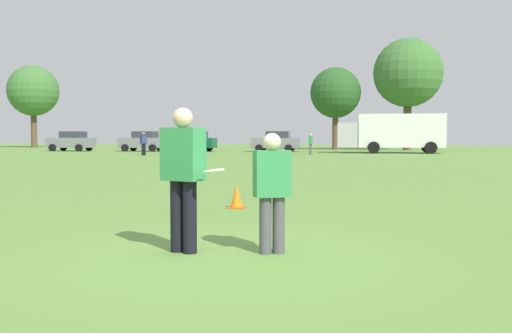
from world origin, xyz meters
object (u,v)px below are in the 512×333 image
object	(u,v)px
player_defender	(272,186)
bystander_far_jogger	(311,143)
player_thrower	(183,171)
parked_car_mid_left	(143,141)
parked_car_center	(193,141)
parked_car_mid_right	(276,141)
traffic_cone	(237,197)
box_truck	(393,132)
parked_car_near_left	(71,141)
frisbee	(213,171)
bystander_sideline_watcher	(144,142)

from	to	relation	value
player_defender	bystander_far_jogger	world-z (taller)	bystander_far_jogger
player_thrower	parked_car_mid_left	size ratio (longest dim) A/B	0.42
parked_car_center	parked_car_mid_right	distance (m)	7.51
player_thrower	traffic_cone	size ratio (longest dim) A/B	3.73
parked_car_center	bystander_far_jogger	world-z (taller)	parked_car_center
player_thrower	box_truck	world-z (taller)	box_truck
parked_car_mid_left	box_truck	world-z (taller)	box_truck
player_defender	parked_car_center	distance (m)	46.11
player_thrower	parked_car_mid_left	xyz separation A→B (m)	(-20.76, 42.38, -0.09)
player_thrower	player_defender	size ratio (longest dim) A/B	1.21
player_thrower	parked_car_center	xyz separation A→B (m)	(-16.15, 42.99, -0.09)
parked_car_center	player_defender	bearing A→B (deg)	-68.07
parked_car_near_left	parked_car_mid_right	world-z (taller)	same
player_defender	player_thrower	bearing A→B (deg)	-168.90
parked_car_mid_left	parked_car_mid_right	bearing A→B (deg)	7.88
bystander_far_jogger	traffic_cone	bearing A→B (deg)	-83.27
parked_car_near_left	box_truck	size ratio (longest dim) A/B	0.50
parked_car_mid_left	box_truck	distance (m)	22.26
player_defender	box_truck	bearing A→B (deg)	89.44
parked_car_mid_left	bystander_far_jogger	size ratio (longest dim) A/B	2.72
traffic_cone	parked_car_mid_left	xyz separation A→B (m)	(-20.14, 37.98, 0.69)
frisbee	bystander_sideline_watcher	size ratio (longest dim) A/B	0.16
player_thrower	box_truck	bearing A→B (deg)	87.99
player_defender	bystander_far_jogger	distance (m)	37.56
frisbee	parked_car_mid_right	xyz separation A→B (m)	(-9.15, 44.22, -0.11)
parked_car_mid_left	player_defender	bearing A→B (deg)	-62.63
player_defender	bystander_far_jogger	size ratio (longest dim) A/B	0.93
player_defender	traffic_cone	world-z (taller)	player_defender
parked_car_center	box_truck	size ratio (longest dim) A/B	0.50
parked_car_mid_right	box_truck	world-z (taller)	box_truck
parked_car_mid_right	parked_car_mid_left	bearing A→B (deg)	-172.12
frisbee	parked_car_mid_right	bearing A→B (deg)	101.70
frisbee	box_truck	size ratio (longest dim) A/B	0.03
parked_car_mid_right	bystander_far_jogger	bearing A→B (deg)	-57.83
bystander_far_jogger	parked_car_mid_left	bearing A→B (deg)	162.84
frisbee	bystander_sideline_watcher	distance (m)	36.32
box_truck	bystander_far_jogger	world-z (taller)	box_truck
parked_car_mid_left	box_truck	bearing A→B (deg)	0.08
parked_car_near_left	traffic_cone	bearing A→B (deg)	-53.97
player_thrower	parked_car_mid_right	xyz separation A→B (m)	(-8.71, 44.04, -0.09)
player_defender	frisbee	bearing A→B (deg)	-148.54
bystander_far_jogger	bystander_sideline_watcher	bearing A→B (deg)	-155.91
player_thrower	bystander_sideline_watcher	distance (m)	35.97
player_defender	parked_car_mid_left	xyz separation A→B (m)	(-21.83, 42.17, 0.09)
box_truck	bystander_sideline_watcher	bearing A→B (deg)	-149.73
frisbee	parked_car_near_left	distance (m)	50.09
parked_car_mid_right	frisbee	bearing A→B (deg)	-78.30
player_defender	bystander_sideline_watcher	bearing A→B (deg)	117.91
traffic_cone	player_defender	bearing A→B (deg)	-68.03
traffic_cone	parked_car_center	size ratio (longest dim) A/B	0.11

